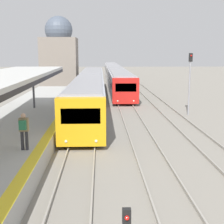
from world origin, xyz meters
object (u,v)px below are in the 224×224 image
object	(u,v)px
train_near	(91,87)
person_on_platform	(24,128)
signal_mast_far	(190,77)
train_far	(115,74)

from	to	relation	value
train_near	person_on_platform	bearing A→B (deg)	-96.75
person_on_platform	signal_mast_far	bearing A→B (deg)	48.69
person_on_platform	signal_mast_far	world-z (taller)	signal_mast_far
train_near	signal_mast_far	world-z (taller)	signal_mast_far
person_on_platform	train_far	world-z (taller)	train_far
train_near	train_far	size ratio (longest dim) A/B	0.71
person_on_platform	train_far	size ratio (longest dim) A/B	0.03
person_on_platform	signal_mast_far	distance (m)	16.53
person_on_platform	signal_mast_far	size ratio (longest dim) A/B	0.32
train_near	signal_mast_far	size ratio (longest dim) A/B	6.59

